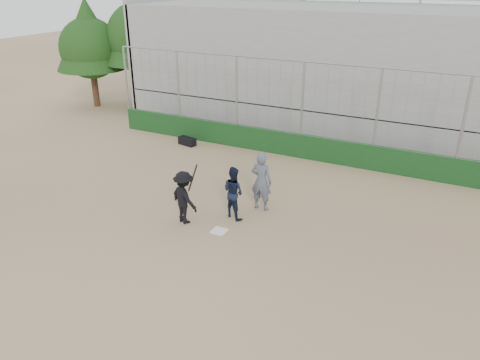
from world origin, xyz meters
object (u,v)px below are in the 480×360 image
at_px(batter_at_plate, 184,197).
at_px(umpire, 261,184).
at_px(catcher_crouched, 233,201).
at_px(equipment_bag, 187,141).

relative_size(batter_at_plate, umpire, 1.04).
xyz_separation_m(batter_at_plate, umpire, (1.75, 1.89, 0.04)).
height_order(batter_at_plate, umpire, batter_at_plate).
xyz_separation_m(catcher_crouched, equipment_bag, (-5.04, 5.13, -0.40)).
height_order(umpire, equipment_bag, umpire).
bearing_deg(equipment_bag, catcher_crouched, -45.47).
relative_size(catcher_crouched, equipment_bag, 1.32).
height_order(catcher_crouched, umpire, umpire).
bearing_deg(catcher_crouched, batter_at_plate, -141.14).
distance_m(batter_at_plate, umpire, 2.57).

